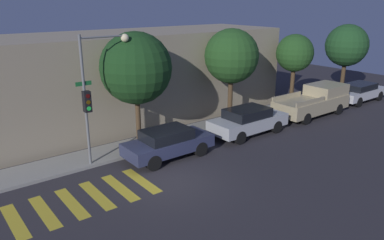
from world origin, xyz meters
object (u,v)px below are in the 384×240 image
at_px(tree_midblock, 232,56).
at_px(tree_far_end, 295,53).
at_px(traffic_light_pole, 95,85).
at_px(sedan_near_corner, 168,142).
at_px(pickup_truck, 315,101).
at_px(tree_near_corner, 136,68).
at_px(sedan_middle, 248,121).
at_px(sedan_far_end, 360,92).
at_px(tree_behind_truck, 347,46).

bearing_deg(tree_midblock, tree_far_end, 0.00).
height_order(traffic_light_pole, sedan_near_corner, traffic_light_pole).
distance_m(pickup_truck, tree_far_end, 3.49).
bearing_deg(pickup_truck, tree_near_corner, 170.02).
bearing_deg(traffic_light_pole, tree_near_corner, 18.13).
bearing_deg(sedan_middle, sedan_far_end, -0.00).
relative_size(pickup_truck, tree_midblock, 0.98).
bearing_deg(tree_far_end, tree_midblock, -180.00).
xyz_separation_m(pickup_truck, tree_near_corner, (-11.81, 2.08, 3.07)).
bearing_deg(tree_behind_truck, pickup_truck, -162.49).
bearing_deg(tree_far_end, tree_behind_truck, -0.00).
bearing_deg(sedan_near_corner, tree_midblock, 19.37).
bearing_deg(traffic_light_pole, pickup_truck, -5.10).
relative_size(tree_midblock, tree_far_end, 1.12).
height_order(tree_far_end, tree_behind_truck, tree_behind_truck).
bearing_deg(traffic_light_pole, sedan_near_corner, -24.30).
xyz_separation_m(sedan_near_corner, sedan_far_end, (16.95, 0.00, -0.02)).
distance_m(sedan_near_corner, tree_midblock, 7.07).
relative_size(traffic_light_pole, sedan_middle, 1.26).
bearing_deg(pickup_truck, tree_far_end, 82.30).
bearing_deg(pickup_truck, tree_midblock, 159.44).
relative_size(traffic_light_pole, sedan_far_end, 1.24).
bearing_deg(sedan_middle, tree_midblock, 74.50).
bearing_deg(tree_near_corner, tree_behind_truck, -0.00).
bearing_deg(sedan_far_end, sedan_near_corner, 180.00).
bearing_deg(tree_midblock, sedan_near_corner, -160.63).
bearing_deg(tree_far_end, traffic_light_pole, -176.84).
xyz_separation_m(tree_midblock, tree_far_end, (5.82, 0.00, -0.31)).
distance_m(pickup_truck, tree_near_corner, 12.38).
distance_m(sedan_middle, sedan_far_end, 11.62).
xyz_separation_m(sedan_far_end, tree_midblock, (-11.05, 2.08, 3.30)).
xyz_separation_m(sedan_middle, tree_midblock, (0.58, 2.08, 3.24)).
distance_m(sedan_far_end, tree_behind_truck, 3.86).
bearing_deg(tree_behind_truck, sedan_near_corner, -173.43).
bearing_deg(traffic_light_pole, sedan_far_end, -3.68).
xyz_separation_m(tree_near_corner, tree_far_end, (12.09, 0.00, -0.28)).
bearing_deg(sedan_far_end, traffic_light_pole, 176.32).
distance_m(sedan_far_end, tree_far_end, 6.38).
bearing_deg(sedan_near_corner, tree_near_corner, 99.98).
bearing_deg(tree_near_corner, traffic_light_pole, -161.87).
relative_size(pickup_truck, tree_behind_truck, 1.01).
bearing_deg(tree_behind_truck, sedan_far_end, -117.22).
bearing_deg(pickup_truck, sedan_far_end, 0.00).
distance_m(tree_midblock, tree_behind_truck, 12.12).
xyz_separation_m(sedan_middle, tree_behind_truck, (12.69, 2.08, 3.02)).
xyz_separation_m(traffic_light_pole, tree_midblock, (8.72, 0.80, 0.37)).
relative_size(traffic_light_pole, tree_midblock, 1.03).
relative_size(pickup_truck, tree_near_corner, 0.96).
xyz_separation_m(tree_near_corner, tree_behind_truck, (18.39, -0.00, -0.20)).
bearing_deg(sedan_near_corner, tree_far_end, 10.05).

